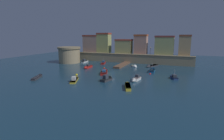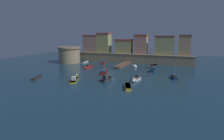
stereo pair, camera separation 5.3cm
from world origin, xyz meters
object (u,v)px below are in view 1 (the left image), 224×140
at_px(quay_lamp_1, 150,50).
at_px(moored_boat_1, 88,67).
at_px(moored_boat_10, 85,61).
at_px(mooring_buoy_1, 104,68).
at_px(moored_boat_9, 38,77).
at_px(moored_boat_0, 104,63).
at_px(mooring_buoy_0, 77,75).
at_px(moored_boat_8, 136,79).
at_px(fortress_tower, 69,55).
at_px(moored_boat_3, 134,66).
at_px(moored_boat_7, 152,70).
at_px(moored_boat_5, 75,79).
at_px(moored_boat_4, 151,66).
at_px(moored_boat_11, 107,79).
at_px(mooring_buoy_2, 150,74).
at_px(moored_boat_12, 174,77).
at_px(moored_boat_2, 104,72).
at_px(moored_boat_6, 128,86).
at_px(quay_lamp_0, 110,48).

relative_size(quay_lamp_1, moored_boat_1, 0.62).
distance_m(moored_boat_10, mooring_buoy_1, 16.76).
bearing_deg(moored_boat_9, moored_boat_10, -18.11).
bearing_deg(moored_boat_0, mooring_buoy_0, 170.88).
bearing_deg(moored_boat_8, moored_boat_9, -67.81).
distance_m(fortress_tower, mooring_buoy_1, 21.16).
bearing_deg(moored_boat_3, moored_boat_9, -63.60).
bearing_deg(moored_boat_7, moored_boat_5, 135.23).
height_order(moored_boat_4, moored_boat_7, moored_boat_7).
height_order(moored_boat_5, moored_boat_11, moored_boat_11).
distance_m(moored_boat_5, mooring_buoy_2, 23.48).
distance_m(moored_boat_10, moored_boat_12, 42.45).
relative_size(moored_boat_2, moored_boat_6, 1.13).
bearing_deg(moored_boat_1, moored_boat_10, -146.94).
distance_m(fortress_tower, moored_boat_2, 28.16).
bearing_deg(moored_boat_7, quay_lamp_0, 50.69).
distance_m(quay_lamp_1, moored_boat_3, 12.12).
height_order(moored_boat_9, moored_boat_12, moored_boat_12).
bearing_deg(moored_boat_11, moored_boat_10, 52.64).
distance_m(moored_boat_8, moored_boat_12, 11.49).
xyz_separation_m(quay_lamp_0, moored_boat_3, (14.10, -9.73, -6.22)).
xyz_separation_m(moored_boat_3, mooring_buoy_2, (7.73, -10.66, -0.27)).
distance_m(quay_lamp_1, moored_boat_0, 20.64).
bearing_deg(mooring_buoy_2, quay_lamp_1, 99.77).
xyz_separation_m(quay_lamp_0, mooring_buoy_0, (0.89, -29.88, -6.49)).
bearing_deg(moored_boat_0, moored_boat_2, -168.31).
xyz_separation_m(moored_boat_3, mooring_buoy_1, (-10.14, -6.08, -0.27)).
distance_m(moored_boat_3, moored_boat_7, 9.75).
height_order(quay_lamp_0, mooring_buoy_0, quay_lamp_0).
height_order(moored_boat_0, mooring_buoy_0, moored_boat_0).
bearing_deg(quay_lamp_1, quay_lamp_0, 180.00).
bearing_deg(quay_lamp_0, moored_boat_12, -39.22).
bearing_deg(moored_boat_3, moored_boat_10, -124.44).
distance_m(moored_boat_6, moored_boat_12, 16.45).
height_order(moored_boat_9, mooring_buoy_2, moored_boat_9).
relative_size(moored_boat_6, mooring_buoy_1, 12.73).
bearing_deg(moored_boat_3, moored_boat_4, 89.18).
bearing_deg(moored_boat_1, moored_boat_8, 60.93).
distance_m(quay_lamp_0, mooring_buoy_0, 30.59).
bearing_deg(moored_boat_8, quay_lamp_1, -169.32).
bearing_deg(quay_lamp_1, moored_boat_9, -124.67).
height_order(quay_lamp_0, moored_boat_7, quay_lamp_0).
distance_m(moored_boat_4, mooring_buoy_1, 18.14).
height_order(moored_boat_6, mooring_buoy_2, moored_boat_6).
bearing_deg(quay_lamp_1, fortress_tower, -164.92).
xyz_separation_m(moored_boat_6, moored_boat_8, (0.30, 6.64, 0.05)).
bearing_deg(moored_boat_8, moored_boat_4, -172.36).
relative_size(moored_boat_3, moored_boat_8, 0.92).
xyz_separation_m(moored_boat_2, moored_boat_8, (11.88, -6.11, 0.04)).
relative_size(moored_boat_1, moored_boat_12, 1.20).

